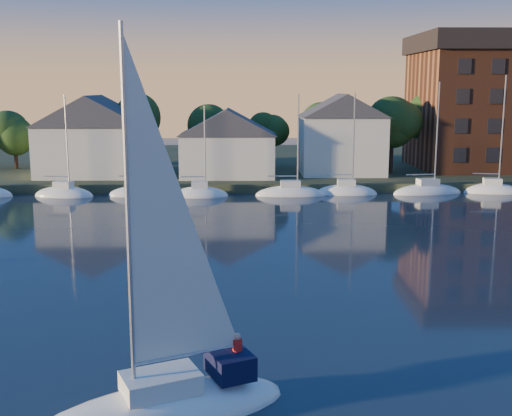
{
  "coord_description": "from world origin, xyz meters",
  "views": [
    {
      "loc": [
        -4.01,
        -19.85,
        11.47
      ],
      "look_at": [
        -3.25,
        22.0,
        3.62
      ],
      "focal_mm": 45.0,
      "sensor_mm": 36.0,
      "label": 1
    }
  ],
  "objects_px": {
    "clubhouse_east": "(342,133)",
    "hero_sailboat": "(165,400)",
    "clubhouse_west": "(95,135)",
    "clubhouse_centre": "(228,142)"
  },
  "relations": [
    {
      "from": "clubhouse_east",
      "to": "hero_sailboat",
      "type": "distance_m",
      "value": 59.87
    },
    {
      "from": "clubhouse_west",
      "to": "clubhouse_centre",
      "type": "relative_size",
      "value": 1.18
    },
    {
      "from": "clubhouse_west",
      "to": "clubhouse_centre",
      "type": "distance_m",
      "value": 16.05
    },
    {
      "from": "clubhouse_centre",
      "to": "clubhouse_east",
      "type": "distance_m",
      "value": 14.17
    },
    {
      "from": "hero_sailboat",
      "to": "clubhouse_west",
      "type": "bearing_deg",
      "value": -99.23
    },
    {
      "from": "clubhouse_west",
      "to": "hero_sailboat",
      "type": "height_order",
      "value": "hero_sailboat"
    },
    {
      "from": "clubhouse_west",
      "to": "hero_sailboat",
      "type": "relative_size",
      "value": 0.93
    },
    {
      "from": "clubhouse_centre",
      "to": "clubhouse_west",
      "type": "bearing_deg",
      "value": 176.42
    },
    {
      "from": "clubhouse_centre",
      "to": "clubhouse_east",
      "type": "xyz_separation_m",
      "value": [
        14.0,
        2.0,
        0.87
      ]
    },
    {
      "from": "clubhouse_west",
      "to": "clubhouse_east",
      "type": "xyz_separation_m",
      "value": [
        30.0,
        1.0,
        0.07
      ]
    }
  ]
}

